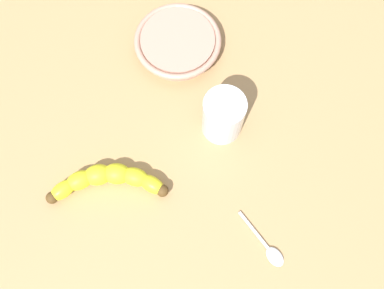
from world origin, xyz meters
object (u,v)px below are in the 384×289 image
object	(u,v)px
banana	(107,180)
smoothie_glass	(223,117)
teaspoon	(272,253)
ceramic_bowl	(178,43)

from	to	relation	value
banana	smoothie_glass	world-z (taller)	smoothie_glass
banana	teaspoon	world-z (taller)	banana
smoothie_glass	teaspoon	bearing A→B (deg)	-51.36
smoothie_glass	ceramic_bowl	bearing A→B (deg)	135.91
smoothie_glass	teaspoon	world-z (taller)	smoothie_glass
banana	smoothie_glass	bearing A→B (deg)	-155.80
ceramic_bowl	teaspoon	bearing A→B (deg)	-48.23
smoothie_glass	teaspoon	xyz separation A→B (cm)	(15.19, -19.00, -4.22)
banana	smoothie_glass	xyz separation A→B (cm)	(15.42, 16.73, 2.77)
banana	smoothie_glass	size ratio (longest dim) A/B	1.99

